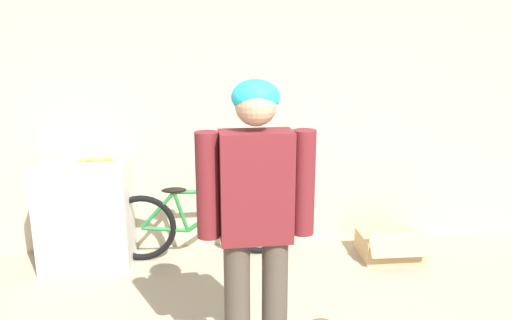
{
  "coord_description": "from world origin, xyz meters",
  "views": [
    {
      "loc": [
        -0.39,
        -1.65,
        2.01
      ],
      "look_at": [
        -0.13,
        0.98,
        1.32
      ],
      "focal_mm": 35.0,
      "sensor_mm": 36.0,
      "label": 1
    }
  ],
  "objects": [
    {
      "name": "side_shelf",
      "position": [
        -1.47,
        2.55,
        0.46
      ],
      "size": [
        0.76,
        0.5,
        0.92
      ],
      "color": "beige",
      "rests_on": "ground_plane"
    },
    {
      "name": "wall_back",
      "position": [
        0.0,
        2.85,
        1.3
      ],
      "size": [
        8.0,
        0.07,
        2.6
      ],
      "color": "beige",
      "rests_on": "ground_plane"
    },
    {
      "name": "banana",
      "position": [
        -1.35,
        2.6,
        0.94
      ],
      "size": [
        0.32,
        0.09,
        0.04
      ],
      "color": "#EAD64C",
      "rests_on": "side_shelf"
    },
    {
      "name": "bicycle",
      "position": [
        -0.47,
        2.57,
        0.33
      ],
      "size": [
        1.68,
        0.46,
        0.68
      ],
      "rotation": [
        0.0,
        0.0,
        0.03
      ],
      "color": "black",
      "rests_on": "ground_plane"
    },
    {
      "name": "person",
      "position": [
        -0.13,
        0.98,
        1.03
      ],
      "size": [
        0.67,
        0.25,
        1.76
      ],
      "rotation": [
        0.0,
        0.0,
        0.04
      ],
      "color": "#4C4238",
      "rests_on": "ground_plane"
    },
    {
      "name": "cardboard_box",
      "position": [
        1.23,
        2.41,
        0.11
      ],
      "size": [
        0.54,
        0.48,
        0.29
      ],
      "color": "tan",
      "rests_on": "ground_plane"
    }
  ]
}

